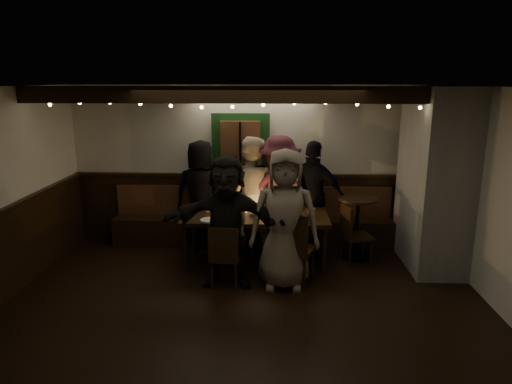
{
  "coord_description": "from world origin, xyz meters",
  "views": [
    {
      "loc": [
        0.34,
        -4.98,
        2.69
      ],
      "look_at": [
        0.08,
        1.6,
        1.05
      ],
      "focal_mm": 32.0,
      "sensor_mm": 36.0,
      "label": 1
    }
  ],
  "objects_px": {
    "dining_table": "(255,219)",
    "high_top": "(357,220)",
    "person_c": "(251,193)",
    "person_g": "(284,220)",
    "person_f": "(227,221)",
    "person_a": "(201,194)",
    "person_d": "(279,193)",
    "person_b": "(230,201)",
    "chair_near_left": "(225,253)",
    "chair_end": "(352,231)",
    "chair_near_right": "(293,245)",
    "person_e": "(313,196)"
  },
  "relations": [
    {
      "from": "chair_end",
      "to": "person_a",
      "type": "distance_m",
      "value": 2.47
    },
    {
      "from": "person_g",
      "to": "chair_near_right",
      "type": "bearing_deg",
      "value": 16.28
    },
    {
      "from": "chair_end",
      "to": "person_f",
      "type": "height_order",
      "value": "person_f"
    },
    {
      "from": "person_c",
      "to": "person_g",
      "type": "relative_size",
      "value": 0.98
    },
    {
      "from": "person_c",
      "to": "person_d",
      "type": "relative_size",
      "value": 0.99
    },
    {
      "from": "person_a",
      "to": "high_top",
      "type": "bearing_deg",
      "value": 171.17
    },
    {
      "from": "person_b",
      "to": "person_c",
      "type": "xyz_separation_m",
      "value": [
        0.33,
        0.02,
        0.14
      ]
    },
    {
      "from": "person_a",
      "to": "person_d",
      "type": "height_order",
      "value": "person_d"
    },
    {
      "from": "chair_end",
      "to": "person_c",
      "type": "xyz_separation_m",
      "value": [
        -1.53,
        0.67,
        0.4
      ]
    },
    {
      "from": "chair_end",
      "to": "person_e",
      "type": "bearing_deg",
      "value": 131.04
    },
    {
      "from": "person_f",
      "to": "person_g",
      "type": "relative_size",
      "value": 0.95
    },
    {
      "from": "person_b",
      "to": "person_a",
      "type": "bearing_deg",
      "value": -15.27
    },
    {
      "from": "person_g",
      "to": "person_b",
      "type": "bearing_deg",
      "value": 120.88
    },
    {
      "from": "chair_near_left",
      "to": "chair_end",
      "type": "distance_m",
      "value": 2.01
    },
    {
      "from": "chair_end",
      "to": "high_top",
      "type": "height_order",
      "value": "high_top"
    },
    {
      "from": "person_g",
      "to": "chair_near_left",
      "type": "bearing_deg",
      "value": -173.12
    },
    {
      "from": "person_e",
      "to": "person_g",
      "type": "distance_m",
      "value": 1.5
    },
    {
      "from": "person_d",
      "to": "person_b",
      "type": "bearing_deg",
      "value": -2.01
    },
    {
      "from": "dining_table",
      "to": "person_b",
      "type": "distance_m",
      "value": 0.83
    },
    {
      "from": "person_c",
      "to": "person_d",
      "type": "distance_m",
      "value": 0.46
    },
    {
      "from": "dining_table",
      "to": "person_b",
      "type": "height_order",
      "value": "person_b"
    },
    {
      "from": "person_f",
      "to": "chair_near_left",
      "type": "bearing_deg",
      "value": -98.46
    },
    {
      "from": "chair_end",
      "to": "high_top",
      "type": "xyz_separation_m",
      "value": [
        0.12,
        0.25,
        0.09
      ]
    },
    {
      "from": "chair_end",
      "to": "person_a",
      "type": "height_order",
      "value": "person_a"
    },
    {
      "from": "high_top",
      "to": "person_b",
      "type": "height_order",
      "value": "person_b"
    },
    {
      "from": "person_e",
      "to": "person_d",
      "type": "bearing_deg",
      "value": 26.14
    },
    {
      "from": "person_d",
      "to": "chair_near_left",
      "type": "bearing_deg",
      "value": 66.3
    },
    {
      "from": "dining_table",
      "to": "high_top",
      "type": "xyz_separation_m",
      "value": [
        1.54,
        0.31,
        -0.09
      ]
    },
    {
      "from": "chair_near_right",
      "to": "person_c",
      "type": "height_order",
      "value": "person_c"
    },
    {
      "from": "chair_near_left",
      "to": "person_c",
      "type": "bearing_deg",
      "value": 80.48
    },
    {
      "from": "chair_near_left",
      "to": "person_a",
      "type": "bearing_deg",
      "value": 108.78
    },
    {
      "from": "high_top",
      "to": "person_f",
      "type": "relative_size",
      "value": 0.54
    },
    {
      "from": "chair_near_left",
      "to": "chair_end",
      "type": "relative_size",
      "value": 0.95
    },
    {
      "from": "chair_near_left",
      "to": "person_c",
      "type": "height_order",
      "value": "person_c"
    },
    {
      "from": "person_e",
      "to": "person_f",
      "type": "distance_m",
      "value": 1.85
    },
    {
      "from": "person_b",
      "to": "dining_table",
      "type": "bearing_deg",
      "value": 114.82
    },
    {
      "from": "person_a",
      "to": "person_d",
      "type": "distance_m",
      "value": 1.27
    },
    {
      "from": "chair_near_left",
      "to": "person_d",
      "type": "height_order",
      "value": "person_d"
    },
    {
      "from": "chair_near_left",
      "to": "person_g",
      "type": "relative_size",
      "value": 0.46
    },
    {
      "from": "high_top",
      "to": "person_d",
      "type": "height_order",
      "value": "person_d"
    },
    {
      "from": "dining_table",
      "to": "person_a",
      "type": "relative_size",
      "value": 1.21
    },
    {
      "from": "chair_near_right",
      "to": "chair_end",
      "type": "distance_m",
      "value": 1.19
    },
    {
      "from": "person_b",
      "to": "person_c",
      "type": "bearing_deg",
      "value": 176.75
    },
    {
      "from": "dining_table",
      "to": "person_f",
      "type": "xyz_separation_m",
      "value": [
        -0.34,
        -0.71,
        0.19
      ]
    },
    {
      "from": "high_top",
      "to": "person_g",
      "type": "xyz_separation_m",
      "value": [
        -1.14,
        -1.07,
        0.32
      ]
    },
    {
      "from": "chair_near_left",
      "to": "chair_end",
      "type": "bearing_deg",
      "value": 26.51
    },
    {
      "from": "chair_near_right",
      "to": "person_d",
      "type": "distance_m",
      "value": 1.42
    },
    {
      "from": "chair_end",
      "to": "person_d",
      "type": "relative_size",
      "value": 0.49
    },
    {
      "from": "chair_end",
      "to": "high_top",
      "type": "relative_size",
      "value": 0.95
    },
    {
      "from": "dining_table",
      "to": "person_f",
      "type": "relative_size",
      "value": 1.21
    }
  ]
}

